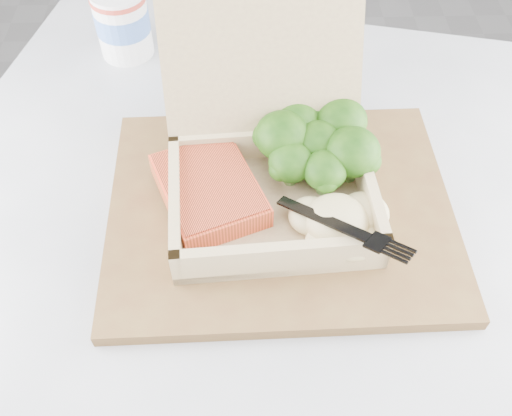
{
  "coord_description": "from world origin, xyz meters",
  "views": [
    {
      "loc": [
        0.38,
        -0.91,
        1.18
      ],
      "look_at": [
        0.39,
        -0.58,
        0.76
      ],
      "focal_mm": 40.0,
      "sensor_mm": 36.0,
      "label": 1
    }
  ],
  "objects_px": {
    "cafe_table": "(267,319)",
    "serving_tray": "(280,210)",
    "takeout_container": "(269,155)",
    "paper_cup": "(122,21)"
  },
  "relations": [
    {
      "from": "cafe_table",
      "to": "serving_tray",
      "type": "relative_size",
      "value": 2.66
    },
    {
      "from": "serving_tray",
      "to": "takeout_container",
      "type": "relative_size",
      "value": 1.49
    },
    {
      "from": "cafe_table",
      "to": "takeout_container",
      "type": "relative_size",
      "value": 3.95
    },
    {
      "from": "cafe_table",
      "to": "serving_tray",
      "type": "height_order",
      "value": "serving_tray"
    },
    {
      "from": "serving_tray",
      "to": "paper_cup",
      "type": "relative_size",
      "value": 3.95
    },
    {
      "from": "takeout_container",
      "to": "serving_tray",
      "type": "bearing_deg",
      "value": -71.34
    },
    {
      "from": "serving_tray",
      "to": "paper_cup",
      "type": "distance_m",
      "value": 0.34
    },
    {
      "from": "takeout_container",
      "to": "paper_cup",
      "type": "height_order",
      "value": "takeout_container"
    },
    {
      "from": "serving_tray",
      "to": "takeout_container",
      "type": "height_order",
      "value": "takeout_container"
    },
    {
      "from": "serving_tray",
      "to": "takeout_container",
      "type": "xyz_separation_m",
      "value": [
        -0.01,
        0.03,
        0.05
      ]
    }
  ]
}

